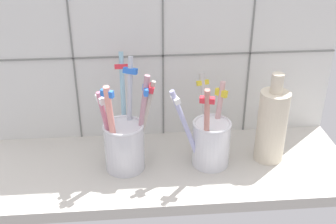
% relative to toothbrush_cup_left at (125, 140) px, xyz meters
% --- Properties ---
extents(counter_slab, '(0.64, 0.22, 0.02)m').
position_rel_toothbrush_cup_left_xyz_m(counter_slab, '(0.07, -0.00, -0.06)').
color(counter_slab, '#BCB7AD').
rests_on(counter_slab, ground).
extents(tile_wall_back, '(0.64, 0.02, 0.45)m').
position_rel_toothbrush_cup_left_xyz_m(tile_wall_back, '(0.07, 0.12, 0.15)').
color(tile_wall_back, silver).
rests_on(tile_wall_back, ground).
extents(toothbrush_cup_left, '(0.10, 0.12, 0.19)m').
position_rel_toothbrush_cup_left_xyz_m(toothbrush_cup_left, '(0.00, 0.00, 0.00)').
color(toothbrush_cup_left, silver).
rests_on(toothbrush_cup_left, counter_slab).
extents(toothbrush_cup_right, '(0.11, 0.11, 0.16)m').
position_rel_toothbrush_cup_left_xyz_m(toothbrush_cup_right, '(0.15, -0.00, -0.01)').
color(toothbrush_cup_right, silver).
rests_on(toothbrush_cup_right, counter_slab).
extents(ceramic_vase, '(0.05, 0.05, 0.16)m').
position_rel_toothbrush_cup_left_xyz_m(ceramic_vase, '(0.25, 0.00, 0.02)').
color(ceramic_vase, beige).
rests_on(ceramic_vase, counter_slab).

